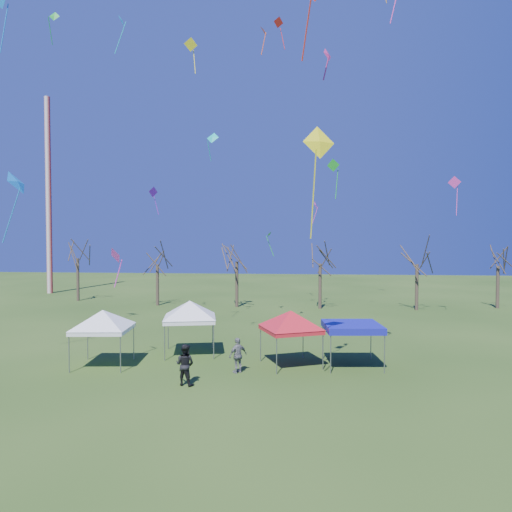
{
  "coord_description": "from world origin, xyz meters",
  "views": [
    {
      "loc": [
        4.15,
        -21.49,
        6.82
      ],
      "look_at": [
        1.72,
        3.0,
        5.96
      ],
      "focal_mm": 32.0,
      "sensor_mm": 36.0,
      "label": 1
    }
  ],
  "objects_px": {
    "tent_blue": "(352,327)",
    "tent_white_mid": "(190,304)",
    "tree_0": "(77,243)",
    "tree_1": "(157,250)",
    "tree_2": "(237,245)",
    "radio_mast": "(49,196)",
    "tree_3": "(320,248)",
    "tree_4": "(417,248)",
    "person_dark": "(185,365)",
    "person_grey": "(238,355)",
    "tree_5": "(498,251)",
    "tent_white_west": "(103,314)",
    "tent_red": "(291,314)"
  },
  "relations": [
    {
      "from": "tent_blue",
      "to": "tent_white_mid",
      "type": "bearing_deg",
      "value": 169.29
    },
    {
      "from": "tree_0",
      "to": "tree_1",
      "type": "relative_size",
      "value": 1.12
    },
    {
      "from": "tree_2",
      "to": "radio_mast",
      "type": "bearing_deg",
      "value": 159.43
    },
    {
      "from": "tree_2",
      "to": "tree_3",
      "type": "bearing_deg",
      "value": -2.27
    },
    {
      "from": "tree_3",
      "to": "tree_4",
      "type": "bearing_deg",
      "value": -0.26
    },
    {
      "from": "person_dark",
      "to": "person_grey",
      "type": "height_order",
      "value": "person_dark"
    },
    {
      "from": "tree_0",
      "to": "tree_3",
      "type": "xyz_separation_m",
      "value": [
        26.88,
        -3.34,
        -0.41
      ]
    },
    {
      "from": "tree_4",
      "to": "tree_5",
      "type": "xyz_separation_m",
      "value": [
        8.37,
        2.06,
        -0.33
      ]
    },
    {
      "from": "radio_mast",
      "to": "person_grey",
      "type": "height_order",
      "value": "radio_mast"
    },
    {
      "from": "tent_blue",
      "to": "person_grey",
      "type": "height_order",
      "value": "tent_blue"
    },
    {
      "from": "tree_4",
      "to": "tent_blue",
      "type": "xyz_separation_m",
      "value": [
        -8.46,
        -20.69,
        -3.93
      ]
    },
    {
      "from": "tree_0",
      "to": "tree_2",
      "type": "distance_m",
      "value": 18.72
    },
    {
      "from": "tent_white_west",
      "to": "person_grey",
      "type": "xyz_separation_m",
      "value": [
        7.47,
        -0.6,
        -1.93
      ]
    },
    {
      "from": "tree_5",
      "to": "tent_white_mid",
      "type": "relative_size",
      "value": 1.82
    },
    {
      "from": "tree_4",
      "to": "person_dark",
      "type": "xyz_separation_m",
      "value": [
        -16.63,
        -24.72,
        -5.09
      ]
    },
    {
      "from": "tree_4",
      "to": "tree_2",
      "type": "bearing_deg",
      "value": 178.78
    },
    {
      "from": "radio_mast",
      "to": "tent_white_west",
      "type": "relative_size",
      "value": 6.31
    },
    {
      "from": "radio_mast",
      "to": "tent_red",
      "type": "xyz_separation_m",
      "value": [
        31.6,
        -30.87,
        -9.7
      ]
    },
    {
      "from": "tent_red",
      "to": "tree_1",
      "type": "bearing_deg",
      "value": 123.73
    },
    {
      "from": "radio_mast",
      "to": "person_grey",
      "type": "bearing_deg",
      "value": -48.34
    },
    {
      "from": "tree_5",
      "to": "tent_red",
      "type": "distance_m",
      "value": 30.65
    },
    {
      "from": "tree_3",
      "to": "person_grey",
      "type": "relative_size",
      "value": 4.37
    },
    {
      "from": "tree_4",
      "to": "tent_white_mid",
      "type": "relative_size",
      "value": 1.93
    },
    {
      "from": "tree_1",
      "to": "person_grey",
      "type": "height_order",
      "value": "tree_1"
    },
    {
      "from": "radio_mast",
      "to": "tree_2",
      "type": "bearing_deg",
      "value": -20.57
    },
    {
      "from": "tree_5",
      "to": "person_grey",
      "type": "relative_size",
      "value": 4.12
    },
    {
      "from": "tree_0",
      "to": "tree_4",
      "type": "height_order",
      "value": "tree_0"
    },
    {
      "from": "person_dark",
      "to": "tree_4",
      "type": "bearing_deg",
      "value": -109.46
    },
    {
      "from": "tree_5",
      "to": "person_dark",
      "type": "xyz_separation_m",
      "value": [
        -24.99,
        -26.78,
        -4.76
      ]
    },
    {
      "from": "tree_1",
      "to": "tent_white_mid",
      "type": "height_order",
      "value": "tree_1"
    },
    {
      "from": "tent_blue",
      "to": "tent_white_west",
      "type": "bearing_deg",
      "value": -174.74
    },
    {
      "from": "tree_3",
      "to": "tent_white_mid",
      "type": "distance_m",
      "value": 21.01
    },
    {
      "from": "tree_5",
      "to": "person_dark",
      "type": "relative_size",
      "value": 3.86
    },
    {
      "from": "tree_3",
      "to": "tree_4",
      "type": "height_order",
      "value": "tree_3"
    },
    {
      "from": "tree_5",
      "to": "tent_blue",
      "type": "bearing_deg",
      "value": -126.49
    },
    {
      "from": "tree_0",
      "to": "tent_white_west",
      "type": "relative_size",
      "value": 2.13
    },
    {
      "from": "radio_mast",
      "to": "person_dark",
      "type": "height_order",
      "value": "radio_mast"
    },
    {
      "from": "tent_red",
      "to": "tree_3",
      "type": "bearing_deg",
      "value": 83.37
    },
    {
      "from": "tree_5",
      "to": "tree_2",
      "type": "bearing_deg",
      "value": -176.3
    },
    {
      "from": "tree_4",
      "to": "tent_white_west",
      "type": "xyz_separation_m",
      "value": [
        -21.88,
        -21.92,
        -3.22
      ]
    },
    {
      "from": "tree_4",
      "to": "tree_1",
      "type": "bearing_deg",
      "value": 178.58
    },
    {
      "from": "radio_mast",
      "to": "person_grey",
      "type": "xyz_separation_m",
      "value": [
        28.94,
        -32.52,
        -11.59
      ]
    },
    {
      "from": "tree_4",
      "to": "person_grey",
      "type": "relative_size",
      "value": 4.35
    },
    {
      "from": "radio_mast",
      "to": "tent_red",
      "type": "distance_m",
      "value": 45.23
    },
    {
      "from": "tent_blue",
      "to": "person_dark",
      "type": "distance_m",
      "value": 9.18
    },
    {
      "from": "tree_1",
      "to": "tree_4",
      "type": "height_order",
      "value": "tree_4"
    },
    {
      "from": "tree_1",
      "to": "person_dark",
      "type": "distance_m",
      "value": 27.51
    },
    {
      "from": "tree_2",
      "to": "person_grey",
      "type": "height_order",
      "value": "tree_2"
    },
    {
      "from": "tent_white_west",
      "to": "person_grey",
      "type": "distance_m",
      "value": 7.73
    },
    {
      "from": "tree_5",
      "to": "tree_0",
      "type": "bearing_deg",
      "value": 178.31
    }
  ]
}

